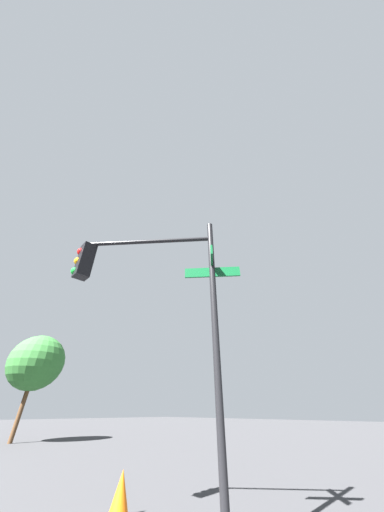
% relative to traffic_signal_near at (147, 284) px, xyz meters
% --- Properties ---
extents(traffic_signal_near, '(2.68, 2.40, 5.08)m').
position_rel_traffic_signal_near_xyz_m(traffic_signal_near, '(0.00, 0.00, 0.00)').
color(traffic_signal_near, black).
rests_on(traffic_signal_near, ground_plane).
extents(street_tree, '(3.26, 3.26, 5.76)m').
position_rel_traffic_signal_near_xyz_m(street_tree, '(15.12, -1.91, 0.50)').
color(street_tree, '#4C331E').
rests_on(street_tree, ground_plane).
extents(traffic_cone, '(0.36, 0.36, 0.62)m').
position_rel_traffic_signal_near_xyz_m(traffic_cone, '(1.23, -0.74, -3.30)').
color(traffic_cone, orange).
rests_on(traffic_cone, ground_plane).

